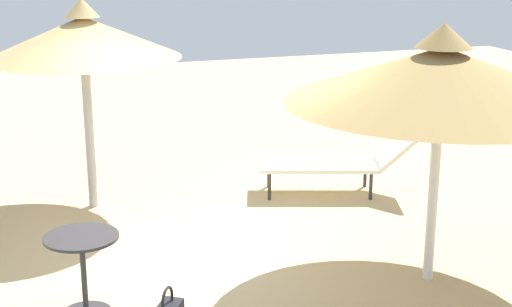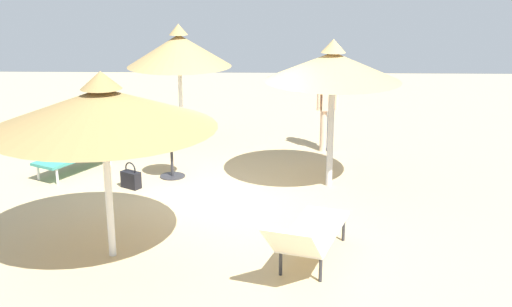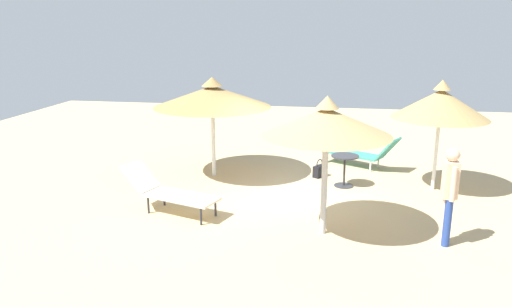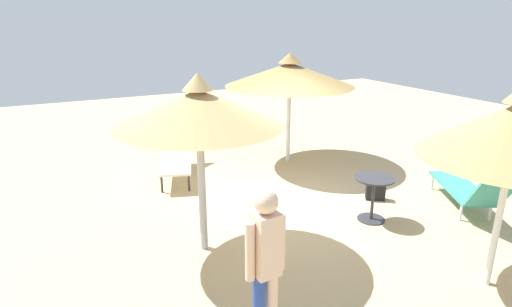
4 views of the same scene
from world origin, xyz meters
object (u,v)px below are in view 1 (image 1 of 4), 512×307
object	(u,v)px
parasol_umbrella_near_left	(441,75)
lounge_chair_far_left	(344,159)
side_table_round	(83,261)
parasol_umbrella_edge	(83,38)

from	to	relation	value
parasol_umbrella_near_left	lounge_chair_far_left	xyz separation A→B (m)	(-2.55, 0.29, -1.54)
lounge_chair_far_left	side_table_round	world-z (taller)	lounge_chair_far_left
parasol_umbrella_near_left	side_table_round	xyz separation A→B (m)	(-0.32, -3.20, -1.48)
parasol_umbrella_near_left	side_table_round	distance (m)	3.54
parasol_umbrella_edge	side_table_round	size ratio (longest dim) A/B	3.38
lounge_chair_far_left	side_table_round	size ratio (longest dim) A/B	2.90
parasol_umbrella_near_left	lounge_chair_far_left	distance (m)	2.99
parasol_umbrella_edge	lounge_chair_far_left	bearing A→B (deg)	80.30
parasol_umbrella_near_left	parasol_umbrella_edge	xyz separation A→B (m)	(-3.08, -2.81, 0.07)
parasol_umbrella_near_left	parasol_umbrella_edge	distance (m)	4.16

